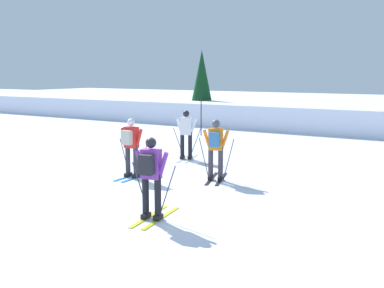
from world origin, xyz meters
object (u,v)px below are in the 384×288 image
Objects in this scene: skier_purple at (151,174)px; skier_orange at (216,147)px; trail_marker_pole at (201,117)px; skier_white at (186,133)px; conifer_far_left at (202,79)px; skier_red at (131,145)px.

skier_orange is at bearing 98.37° from skier_purple.
skier_orange is 0.94× the size of trail_marker_pole.
conifer_far_left is (-6.14, 11.53, 1.68)m from skier_white.
skier_white is (-2.93, 5.98, -0.04)m from skier_purple.
conifer_far_left reaches higher than skier_purple.
skier_orange is 16.29m from conifer_far_left.
skier_purple is 1.00× the size of skier_white.
skier_white is 1.00× the size of skier_red.
trail_marker_pole is at bearing 115.66° from skier_white.
skier_orange and skier_white have the same top height.
conifer_far_left is (-3.46, 5.97, 1.68)m from trail_marker_pole.
skier_white is at bearing 92.79° from skier_red.
skier_white is 0.94× the size of trail_marker_pole.
skier_orange is 3.28m from skier_white.
skier_purple and skier_orange have the same top height.
skier_orange is at bearing 22.85° from skier_red.
conifer_far_left reaches higher than skier_orange.
skier_purple is at bearing -81.63° from skier_orange.
skier_red is at bearing -66.86° from conifer_far_left.
trail_marker_pole is 0.42× the size of conifer_far_left.
skier_orange is 9.32m from trail_marker_pole.
skier_red is at bearing -157.15° from skier_orange.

